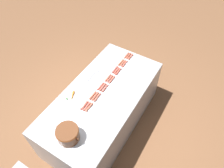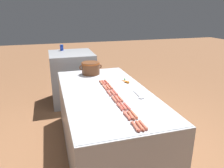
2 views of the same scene
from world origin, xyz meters
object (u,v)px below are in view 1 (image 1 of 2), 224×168
at_px(hot_dog_5, 97,97).
at_px(hot_dog_10, 110,78).
at_px(hot_dog_1, 125,64).
at_px(bean_pot, 68,134).
at_px(hot_dog_7, 129,56).
at_px(carrot, 72,96).
at_px(hot_dog_0, 131,57).
at_px(hot_dog_18, 101,86).
at_px(hot_dog_4, 105,88).
at_px(hot_dog_16, 115,69).
at_px(hot_dog_11, 103,87).
at_px(hot_dog_8, 123,63).
at_px(hot_dog_20, 85,105).
at_px(hot_dog_17, 108,78).
at_px(hot_dog_14, 127,55).
at_px(hot_dog_6, 89,107).
at_px(hot_dog_12, 95,96).
at_px(hot_dog_13, 87,106).
at_px(serving_spoon, 95,72).
at_px(hot_dog_19, 93,95).
at_px(hot_dog_15, 121,62).
at_px(hot_dog_9, 116,71).
at_px(hot_dog_2, 118,71).
at_px(hot_dog_3, 112,79).

distance_m(hot_dog_5, hot_dog_10, 0.41).
relative_size(hot_dog_1, bean_pot, 0.48).
relative_size(hot_dog_7, carrot, 0.99).
distance_m(hot_dog_0, hot_dog_18, 0.82).
bearing_deg(hot_dog_4, hot_dog_16, -79.71).
bearing_deg(hot_dog_11, hot_dog_8, -90.26).
distance_m(hot_dog_16, hot_dog_20, 0.82).
relative_size(hot_dog_10, hot_dog_20, 1.00).
distance_m(hot_dog_5, hot_dog_17, 0.41).
distance_m(hot_dog_1, hot_dog_17, 0.41).
height_order(hot_dog_14, bean_pot, bean_pot).
relative_size(hot_dog_6, hot_dog_12, 1.00).
bearing_deg(hot_dog_13, serving_spoon, -65.39).
bearing_deg(hot_dog_13, hot_dog_8, -89.90).
relative_size(hot_dog_7, serving_spoon, 0.63).
relative_size(hot_dog_11, hot_dog_20, 1.00).
bearing_deg(hot_dog_19, hot_dog_6, 111.39).
xyz_separation_m(hot_dog_11, hot_dog_15, (0.03, -0.60, 0.00)).
xyz_separation_m(hot_dog_14, hot_dog_17, (-0.00, 0.61, 0.00)).
bearing_deg(hot_dog_20, hot_dog_4, -100.82).
height_order(hot_dog_10, carrot, carrot).
xyz_separation_m(hot_dog_11, hot_dog_18, (0.03, 0.00, 0.00)).
bearing_deg(hot_dog_9, hot_dog_17, 80.14).
bearing_deg(hot_dog_17, hot_dog_14, -89.83).
relative_size(hot_dog_14, bean_pot, 0.48).
height_order(hot_dog_6, serving_spoon, hot_dog_6).
distance_m(hot_dog_2, hot_dog_3, 0.20).
distance_m(hot_dog_0, hot_dog_15, 0.22).
relative_size(hot_dog_2, hot_dog_12, 1.00).
xyz_separation_m(hot_dog_7, hot_dog_19, (0.04, 1.02, 0.00)).
bearing_deg(hot_dog_10, hot_dog_1, -95.15).
bearing_deg(hot_dog_8, bean_pot, 93.07).
xyz_separation_m(hot_dog_16, bean_pot, (-0.12, 1.30, 0.09)).
xyz_separation_m(hot_dog_9, hot_dog_19, (0.04, 0.61, 0.00)).
bearing_deg(bean_pot, hot_dog_5, -86.26).
bearing_deg(bean_pot, hot_dog_20, -76.23).
distance_m(hot_dog_10, hot_dog_14, 0.60).
height_order(hot_dog_11, hot_dog_17, same).
bearing_deg(hot_dog_1, hot_dog_9, 79.89).
height_order(hot_dog_12, hot_dog_15, same).
bearing_deg(hot_dog_3, hot_dog_12, 84.25).
bearing_deg(hot_dog_17, hot_dog_1, -99.98).
xyz_separation_m(hot_dog_4, hot_dog_9, (0.04, -0.40, 0.00)).
bearing_deg(hot_dog_3, hot_dog_17, 2.00).
height_order(hot_dog_0, hot_dog_7, same).
xyz_separation_m(hot_dog_7, hot_dog_16, (0.03, 0.41, 0.00)).
bearing_deg(hot_dog_20, bean_pot, 103.77).
bearing_deg(hot_dog_1, hot_dog_15, 1.12).
distance_m(hot_dog_1, hot_dog_18, 0.61).
distance_m(hot_dog_1, hot_dog_8, 0.04).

